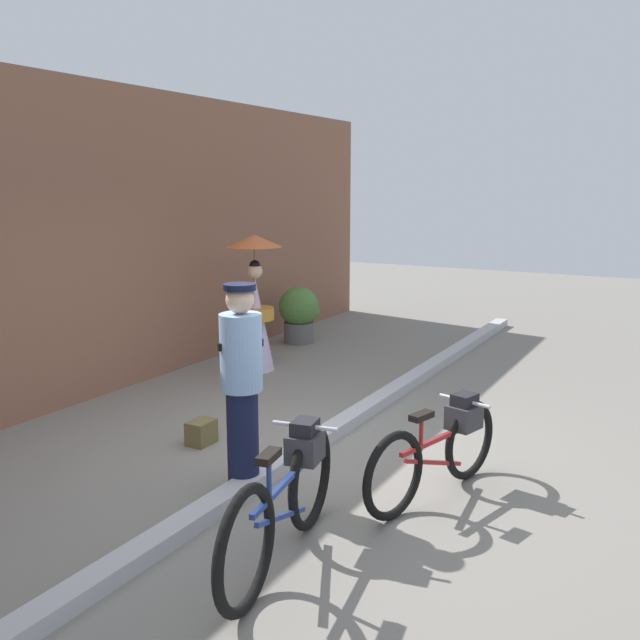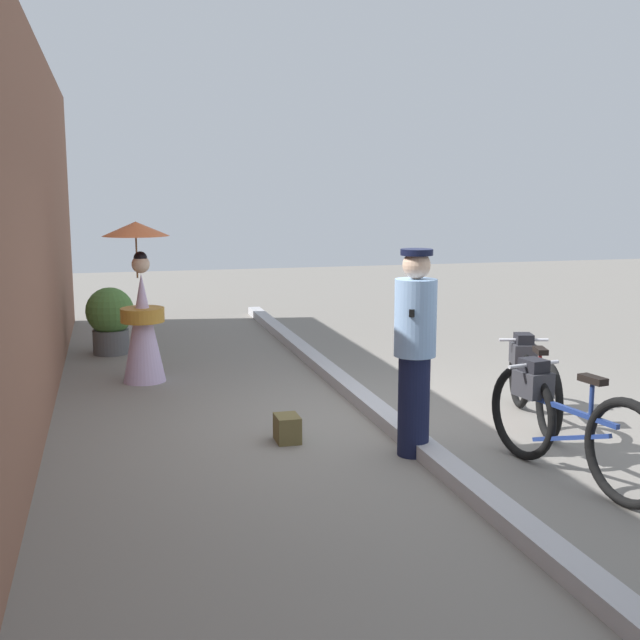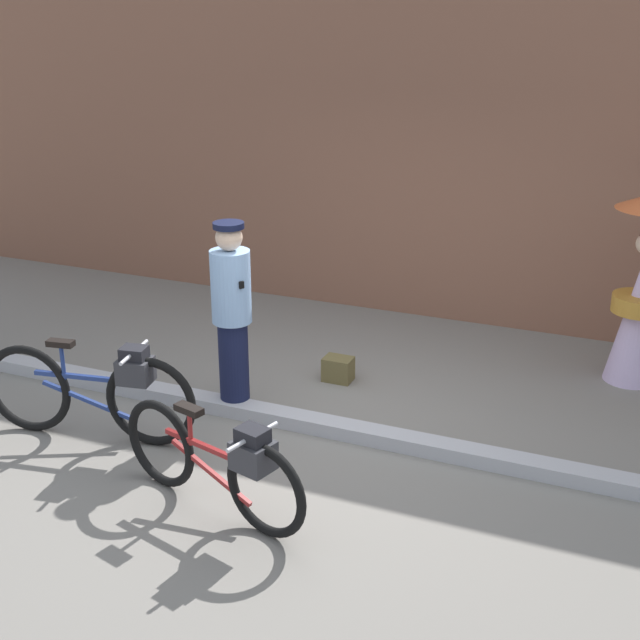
% 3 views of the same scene
% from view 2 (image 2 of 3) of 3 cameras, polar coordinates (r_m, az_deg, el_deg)
% --- Properties ---
extents(ground_plane, '(30.00, 30.00, 0.00)m').
position_cam_2_polar(ground_plane, '(7.40, 4.98, -7.65)').
color(ground_plane, gray).
extents(building_wall, '(14.00, 0.40, 3.63)m').
position_cam_2_polar(building_wall, '(6.70, -21.95, 5.73)').
color(building_wall, brown).
rests_on(building_wall, ground_plane).
extents(sidewalk_curb, '(14.00, 0.20, 0.12)m').
position_cam_2_polar(sidewalk_curb, '(7.38, 4.99, -7.20)').
color(sidewalk_curb, '#B2B2B7').
rests_on(sidewalk_curb, ground_plane).
extents(bicycle_near_officer, '(1.67, 0.60, 0.77)m').
position_cam_2_polar(bicycle_near_officer, '(7.74, 15.03, -4.09)').
color(bicycle_near_officer, black).
rests_on(bicycle_near_officer, ground_plane).
extents(bicycle_far_side, '(1.85, 0.51, 0.85)m').
position_cam_2_polar(bicycle_far_side, '(6.25, 17.25, -7.03)').
color(bicycle_far_side, black).
rests_on(bicycle_far_side, ground_plane).
extents(person_officer, '(0.35, 0.34, 1.70)m').
position_cam_2_polar(person_officer, '(6.42, 6.87, -1.94)').
color(person_officer, '#141938').
rests_on(person_officer, ground_plane).
extents(person_with_parasol, '(0.74, 0.74, 1.82)m').
position_cam_2_polar(person_with_parasol, '(9.10, -12.79, 1.10)').
color(person_with_parasol, silver).
rests_on(person_with_parasol, ground_plane).
extents(potted_plant_by_door, '(0.65, 0.63, 0.89)m').
position_cam_2_polar(potted_plant_by_door, '(10.86, -14.88, 0.17)').
color(potted_plant_by_door, '#59595B').
rests_on(potted_plant_by_door, ground_plane).
extents(backpack_on_pavement, '(0.27, 0.20, 0.23)m').
position_cam_2_polar(backpack_on_pavement, '(6.91, -2.33, -7.79)').
color(backpack_on_pavement, brown).
rests_on(backpack_on_pavement, ground_plane).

